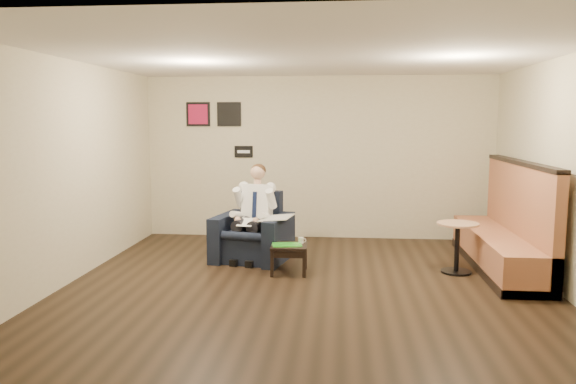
# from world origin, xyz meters

# --- Properties ---
(ground) EXTENTS (6.00, 6.00, 0.00)m
(ground) POSITION_xyz_m (0.00, 0.00, 0.00)
(ground) COLOR black
(ground) RESTS_ON ground
(wall_back) EXTENTS (6.00, 0.02, 2.80)m
(wall_back) POSITION_xyz_m (0.00, 3.00, 1.40)
(wall_back) COLOR beige
(wall_back) RESTS_ON ground
(wall_front) EXTENTS (6.00, 0.02, 2.80)m
(wall_front) POSITION_xyz_m (0.00, -3.00, 1.40)
(wall_front) COLOR beige
(wall_front) RESTS_ON ground
(wall_left) EXTENTS (0.02, 6.00, 2.80)m
(wall_left) POSITION_xyz_m (-3.00, 0.00, 1.40)
(wall_left) COLOR beige
(wall_left) RESTS_ON ground
(wall_right) EXTENTS (0.02, 6.00, 2.80)m
(wall_right) POSITION_xyz_m (3.00, 0.00, 1.40)
(wall_right) COLOR beige
(wall_right) RESTS_ON ground
(ceiling) EXTENTS (6.00, 6.00, 0.02)m
(ceiling) POSITION_xyz_m (0.00, 0.00, 2.80)
(ceiling) COLOR white
(ceiling) RESTS_ON wall_back
(seating_sign) EXTENTS (0.32, 0.02, 0.20)m
(seating_sign) POSITION_xyz_m (-1.30, 2.98, 1.50)
(seating_sign) COLOR black
(seating_sign) RESTS_ON wall_back
(art_print_left) EXTENTS (0.42, 0.03, 0.42)m
(art_print_left) POSITION_xyz_m (-2.10, 2.98, 2.15)
(art_print_left) COLOR #B81644
(art_print_left) RESTS_ON wall_back
(art_print_right) EXTENTS (0.42, 0.03, 0.42)m
(art_print_right) POSITION_xyz_m (-1.55, 2.98, 2.15)
(art_print_right) COLOR black
(art_print_right) RESTS_ON wall_back
(armchair) EXTENTS (1.19, 1.19, 0.98)m
(armchair) POSITION_xyz_m (-0.88, 1.30, 0.49)
(armchair) COLOR black
(armchair) RESTS_ON ground
(seated_man) EXTENTS (0.82, 1.07, 1.34)m
(seated_man) POSITION_xyz_m (-0.91, 1.17, 0.67)
(seated_man) COLOR white
(seated_man) RESTS_ON armchair
(lap_papers) EXTENTS (0.26, 0.35, 0.01)m
(lap_papers) POSITION_xyz_m (-0.93, 1.07, 0.60)
(lap_papers) COLOR white
(lap_papers) RESTS_ON seated_man
(newspaper) EXTENTS (0.50, 0.59, 0.01)m
(newspaper) POSITION_xyz_m (-0.50, 1.11, 0.67)
(newspaper) COLOR silver
(newspaper) RESTS_ON armchair
(side_table) EXTENTS (0.49, 0.49, 0.39)m
(side_table) POSITION_xyz_m (-0.28, 0.61, 0.19)
(side_table) COLOR black
(side_table) RESTS_ON ground
(green_folder) EXTENTS (0.43, 0.34, 0.01)m
(green_folder) POSITION_xyz_m (-0.30, 0.59, 0.39)
(green_folder) COLOR green
(green_folder) RESTS_ON side_table
(coffee_mug) EXTENTS (0.07, 0.07, 0.08)m
(coffee_mug) POSITION_xyz_m (-0.13, 0.72, 0.43)
(coffee_mug) COLOR white
(coffee_mug) RESTS_ON side_table
(smartphone) EXTENTS (0.13, 0.08, 0.01)m
(smartphone) POSITION_xyz_m (-0.24, 0.75, 0.39)
(smartphone) COLOR black
(smartphone) RESTS_ON side_table
(banquette) EXTENTS (0.68, 2.87, 1.47)m
(banquette) POSITION_xyz_m (2.59, 1.14, 0.73)
(banquette) COLOR #AA6441
(banquette) RESTS_ON ground
(cafe_table) EXTENTS (0.63, 0.63, 0.68)m
(cafe_table) POSITION_xyz_m (1.97, 0.83, 0.34)
(cafe_table) COLOR tan
(cafe_table) RESTS_ON ground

